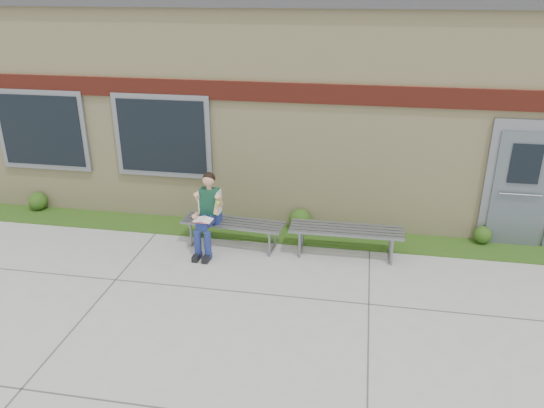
# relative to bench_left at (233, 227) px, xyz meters

# --- Properties ---
(ground) EXTENTS (80.00, 80.00, 0.00)m
(ground) POSITION_rel_bench_left_xyz_m (1.43, -2.00, -0.36)
(ground) COLOR #9E9E99
(ground) RESTS_ON ground
(grass_strip) EXTENTS (16.00, 0.80, 0.02)m
(grass_strip) POSITION_rel_bench_left_xyz_m (1.43, 0.60, -0.35)
(grass_strip) COLOR #204311
(grass_strip) RESTS_ON ground
(school_building) EXTENTS (16.20, 6.22, 4.20)m
(school_building) POSITION_rel_bench_left_xyz_m (1.43, 3.99, 1.74)
(school_building) COLOR beige
(school_building) RESTS_ON ground
(bench_left) EXTENTS (1.85, 0.66, 0.47)m
(bench_left) POSITION_rel_bench_left_xyz_m (0.00, 0.00, 0.00)
(bench_left) COLOR slate
(bench_left) RESTS_ON ground
(bench_right) EXTENTS (1.94, 0.56, 0.50)m
(bench_right) POSITION_rel_bench_left_xyz_m (2.00, 0.00, 0.02)
(bench_right) COLOR slate
(bench_right) RESTS_ON ground
(girl) EXTENTS (0.50, 0.85, 1.40)m
(girl) POSITION_rel_bench_left_xyz_m (-0.39, -0.21, 0.37)
(girl) COLOR navy
(girl) RESTS_ON ground
(shrub_west) EXTENTS (0.37, 0.37, 0.37)m
(shrub_west) POSITION_rel_bench_left_xyz_m (-4.38, 0.85, -0.16)
(shrub_west) COLOR #204311
(shrub_west) RESTS_ON grass_strip
(shrub_mid) EXTENTS (0.41, 0.41, 0.41)m
(shrub_mid) POSITION_rel_bench_left_xyz_m (1.10, 0.85, -0.14)
(shrub_mid) COLOR #204311
(shrub_mid) RESTS_ON grass_strip
(shrub_east) EXTENTS (0.32, 0.32, 0.32)m
(shrub_east) POSITION_rel_bench_left_xyz_m (4.43, 0.85, -0.18)
(shrub_east) COLOR #204311
(shrub_east) RESTS_ON grass_strip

